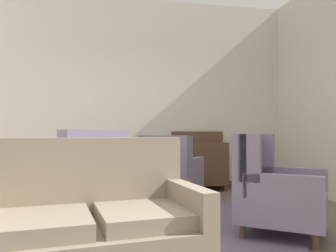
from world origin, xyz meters
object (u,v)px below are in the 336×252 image
object	(u,v)px
settee	(93,224)
armchair_near_sideboard	(170,173)
coffee_table	(151,188)
porcelain_vase	(153,168)
armchair_beside_settee	(86,177)
sideboard	(200,163)
armchair_foreground_right	(273,190)

from	to	relation	value
settee	armchair_near_sideboard	bearing A→B (deg)	59.73
coffee_table	porcelain_vase	bearing A→B (deg)	-65.32
coffee_table	armchair_beside_settee	world-z (taller)	armchair_beside_settee
settee	sideboard	world-z (taller)	sideboard
coffee_table	armchair_beside_settee	xyz separation A→B (m)	(-0.72, 0.75, 0.04)
porcelain_vase	sideboard	bearing A→B (deg)	60.83
armchair_beside_settee	armchair_near_sideboard	bearing A→B (deg)	161.87
coffee_table	sideboard	world-z (taller)	sideboard
settee	sideboard	distance (m)	3.84
sideboard	armchair_foreground_right	bearing A→B (deg)	-90.15
porcelain_vase	armchair_near_sideboard	size ratio (longest dim) A/B	0.29
porcelain_vase	armchair_beside_settee	bearing A→B (deg)	132.82
coffee_table	porcelain_vase	distance (m)	0.23
armchair_foreground_right	armchair_near_sideboard	xyz separation A→B (m)	(-0.71, 1.64, -0.01)
settee	armchair_beside_settee	xyz separation A→B (m)	(-0.13, 2.20, 0.03)
armchair_foreground_right	sideboard	world-z (taller)	sideboard
porcelain_vase	armchair_beside_settee	xyz separation A→B (m)	(-0.74, 0.80, -0.18)
coffee_table	sideboard	distance (m)	2.29
armchair_near_sideboard	porcelain_vase	bearing A→B (deg)	102.65
settee	armchair_foreground_right	world-z (taller)	armchair_foreground_right
coffee_table	armchair_foreground_right	xyz separation A→B (m)	(1.14, -0.61, 0.04)
coffee_table	armchair_near_sideboard	bearing A→B (deg)	67.37
porcelain_vase	armchair_foreground_right	distance (m)	1.27
armchair_beside_settee	sideboard	bearing A→B (deg)	-178.80
settee	sideboard	xyz separation A→B (m)	(1.74, 3.42, 0.08)
armchair_foreground_right	armchair_beside_settee	bearing A→B (deg)	91.93
sideboard	armchair_near_sideboard	bearing A→B (deg)	-127.42
armchair_beside_settee	sideboard	world-z (taller)	armchair_beside_settee
settee	armchair_near_sideboard	distance (m)	2.69
armchair_foreground_right	armchair_near_sideboard	world-z (taller)	armchair_foreground_right
porcelain_vase	coffee_table	bearing A→B (deg)	114.68
porcelain_vase	settee	world-z (taller)	settee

